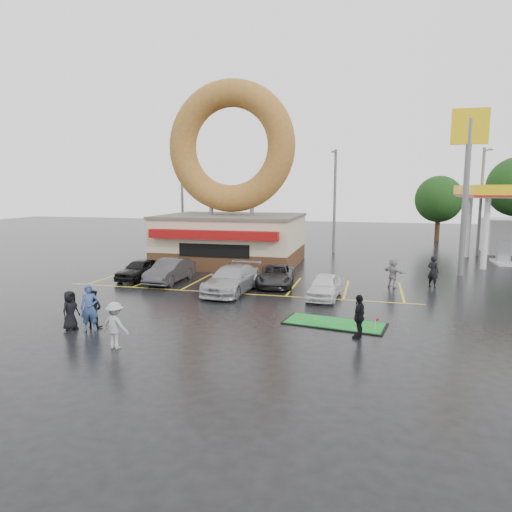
% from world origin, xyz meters
% --- Properties ---
extents(ground, '(120.00, 120.00, 0.00)m').
position_xyz_m(ground, '(0.00, 0.00, 0.00)').
color(ground, black).
rests_on(ground, ground).
extents(donut_shop, '(10.20, 8.70, 13.50)m').
position_xyz_m(donut_shop, '(-3.00, 12.97, 4.46)').
color(donut_shop, '#472B19').
rests_on(donut_shop, ground).
extents(shell_sign, '(2.20, 0.36, 10.60)m').
position_xyz_m(shell_sign, '(13.00, 12.00, 7.38)').
color(shell_sign, slate).
rests_on(shell_sign, ground).
extents(streetlight_left, '(0.40, 2.21, 9.00)m').
position_xyz_m(streetlight_left, '(-10.00, 19.92, 4.78)').
color(streetlight_left, slate).
rests_on(streetlight_left, ground).
extents(streetlight_mid, '(0.40, 2.21, 9.00)m').
position_xyz_m(streetlight_mid, '(4.00, 20.92, 4.78)').
color(streetlight_mid, slate).
rests_on(streetlight_mid, ground).
extents(streetlight_right, '(0.40, 2.21, 9.00)m').
position_xyz_m(streetlight_right, '(16.00, 21.92, 4.78)').
color(streetlight_right, slate).
rests_on(streetlight_right, ground).
extents(tree_far_d, '(4.90, 4.90, 7.00)m').
position_xyz_m(tree_far_d, '(14.00, 32.00, 4.53)').
color(tree_far_d, '#332114').
rests_on(tree_far_d, ground).
extents(car_black, '(1.98, 3.95, 1.29)m').
position_xyz_m(car_black, '(-6.67, 5.60, 0.65)').
color(car_black, black).
rests_on(car_black, ground).
extents(car_dgrey, '(1.66, 4.35, 1.42)m').
position_xyz_m(car_dgrey, '(-4.50, 5.26, 0.71)').
color(car_dgrey, '#333336').
rests_on(car_dgrey, ground).
extents(car_silver, '(2.48, 5.20, 1.46)m').
position_xyz_m(car_silver, '(-0.05, 3.64, 0.73)').
color(car_silver, '#A1A1A6').
rests_on(car_silver, ground).
extents(car_grey, '(2.53, 4.53, 1.20)m').
position_xyz_m(car_grey, '(1.93, 5.95, 0.60)').
color(car_grey, '#28282A').
rests_on(car_grey, ground).
extents(car_white, '(1.73, 3.78, 1.26)m').
position_xyz_m(car_white, '(5.02, 3.50, 0.63)').
color(car_white, silver).
rests_on(car_white, ground).
extents(person_blue, '(0.82, 0.70, 1.89)m').
position_xyz_m(person_blue, '(-3.46, -4.38, 0.95)').
color(person_blue, navy).
rests_on(person_blue, ground).
extents(person_blackjkt, '(0.79, 0.63, 1.56)m').
position_xyz_m(person_blackjkt, '(-3.63, -3.90, 0.78)').
color(person_blackjkt, black).
rests_on(person_blackjkt, ground).
extents(person_hoodie, '(1.18, 0.80, 1.68)m').
position_xyz_m(person_hoodie, '(-1.40, -5.89, 0.84)').
color(person_hoodie, '#9A999C').
rests_on(person_hoodie, ground).
extents(person_bystander, '(0.64, 0.86, 1.60)m').
position_xyz_m(person_bystander, '(-4.33, -4.40, 0.80)').
color(person_bystander, black).
rests_on(person_bystander, ground).
extents(person_cameraman, '(0.67, 1.07, 1.70)m').
position_xyz_m(person_cameraman, '(6.95, -2.61, 0.85)').
color(person_cameraman, black).
rests_on(person_cameraman, ground).
extents(person_walker_near, '(1.46, 1.51, 1.72)m').
position_xyz_m(person_walker_near, '(8.56, 7.19, 0.86)').
color(person_walker_near, '#9D9C9F').
rests_on(person_walker_near, ground).
extents(person_walker_far, '(0.80, 0.75, 1.84)m').
position_xyz_m(person_walker_far, '(10.78, 7.72, 0.92)').
color(person_walker_far, black).
rests_on(person_walker_far, ground).
extents(dumpster, '(1.89, 1.35, 1.30)m').
position_xyz_m(dumpster, '(-7.50, 13.89, 0.65)').
color(dumpster, '#173E18').
rests_on(dumpster, ground).
extents(putting_green, '(4.43, 2.48, 0.53)m').
position_xyz_m(putting_green, '(5.92, -1.01, 0.03)').
color(putting_green, black).
rests_on(putting_green, ground).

